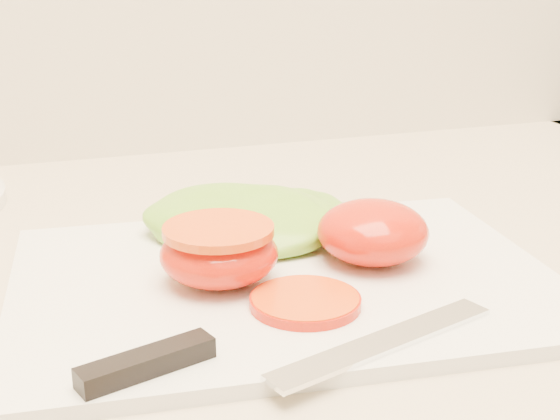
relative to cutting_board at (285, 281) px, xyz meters
name	(u,v)px	position (x,y,z in m)	size (l,w,h in m)	color
cutting_board	(285,281)	(0.00, 0.00, 0.00)	(0.38, 0.27, 0.01)	white
tomato_half_dome	(373,232)	(0.07, 0.00, 0.03)	(0.08, 0.08, 0.05)	red
tomato_half_cut	(219,251)	(-0.05, 0.00, 0.03)	(0.08, 0.08, 0.04)	red
tomato_slice_0	(305,301)	(0.00, -0.05, 0.01)	(0.07, 0.07, 0.01)	orange
lettuce_leaf_0	(242,220)	(-0.01, 0.08, 0.02)	(0.16, 0.11, 0.03)	#76C734
lettuce_leaf_1	(298,216)	(0.04, 0.08, 0.02)	(0.11, 0.08, 0.02)	#76C734
knife	(244,354)	(-0.06, -0.11, 0.01)	(0.26, 0.07, 0.01)	silver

